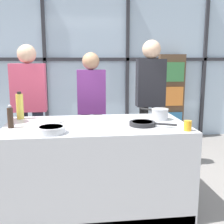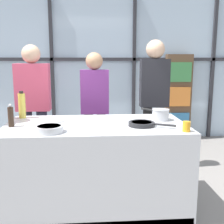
# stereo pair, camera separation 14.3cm
# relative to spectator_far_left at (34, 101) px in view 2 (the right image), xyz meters

# --- Properties ---
(ground_plane) EXTENTS (18.00, 18.00, 0.00)m
(ground_plane) POSITION_rel_spectator_far_left_xyz_m (0.82, -1.01, -0.98)
(ground_plane) COLOR gray
(back_window_wall) EXTENTS (6.40, 0.10, 2.80)m
(back_window_wall) POSITION_rel_spectator_far_left_xyz_m (0.82, 1.61, 0.42)
(back_window_wall) COLOR silver
(back_window_wall) RESTS_ON ground_plane
(bookshelf) EXTENTS (0.49, 0.19, 1.63)m
(bookshelf) POSITION_rel_spectator_far_left_xyz_m (2.42, 1.42, -0.17)
(bookshelf) COLOR brown
(bookshelf) RESTS_ON ground_plane
(demo_island) EXTENTS (1.82, 0.94, 0.90)m
(demo_island) POSITION_rel_spectator_far_left_xyz_m (0.82, -1.01, -0.54)
(demo_island) COLOR silver
(demo_island) RESTS_ON ground_plane
(spectator_far_left) EXTENTS (0.45, 0.24, 1.73)m
(spectator_far_left) POSITION_rel_spectator_far_left_xyz_m (0.00, 0.00, 0.00)
(spectator_far_left) COLOR #232838
(spectator_far_left) RESTS_ON ground_plane
(spectator_center_left) EXTENTS (0.38, 0.23, 1.63)m
(spectator_center_left) POSITION_rel_spectator_far_left_xyz_m (0.82, 0.00, -0.04)
(spectator_center_left) COLOR black
(spectator_center_left) RESTS_ON ground_plane
(spectator_center_right) EXTENTS (0.39, 0.25, 1.80)m
(spectator_center_right) POSITION_rel_spectator_far_left_xyz_m (1.63, 0.00, 0.07)
(spectator_center_right) COLOR black
(spectator_center_right) RESTS_ON ground_plane
(frying_pan) EXTENTS (0.43, 0.28, 0.04)m
(frying_pan) POSITION_rel_spectator_far_left_xyz_m (1.27, -1.14, -0.06)
(frying_pan) COLOR #232326
(frying_pan) RESTS_ON demo_island
(saucepan) EXTENTS (0.28, 0.27, 0.12)m
(saucepan) POSITION_rel_spectator_far_left_xyz_m (1.51, -0.88, -0.02)
(saucepan) COLOR silver
(saucepan) RESTS_ON demo_island
(white_plate) EXTENTS (0.24, 0.24, 0.01)m
(white_plate) POSITION_rel_spectator_far_left_xyz_m (0.36, -0.85, -0.08)
(white_plate) COLOR white
(white_plate) RESTS_ON demo_island
(mixing_bowl) EXTENTS (0.25, 0.25, 0.06)m
(mixing_bowl) POSITION_rel_spectator_far_left_xyz_m (0.40, -1.32, -0.05)
(mixing_bowl) COLOR silver
(mixing_bowl) RESTS_ON demo_island
(oil_bottle) EXTENTS (0.08, 0.08, 0.30)m
(oil_bottle) POSITION_rel_spectator_far_left_xyz_m (0.01, -0.66, 0.06)
(oil_bottle) COLOR #E0CC4C
(oil_bottle) RESTS_ON demo_island
(pepper_grinder) EXTENTS (0.05, 0.05, 0.22)m
(pepper_grinder) POSITION_rel_spectator_far_left_xyz_m (-0.00, -1.07, 0.02)
(pepper_grinder) COLOR #332319
(pepper_grinder) RESTS_ON demo_island
(juice_glass_near) EXTENTS (0.07, 0.07, 0.09)m
(juice_glass_near) POSITION_rel_spectator_far_left_xyz_m (1.63, -1.38, -0.04)
(juice_glass_near) COLOR orange
(juice_glass_near) RESTS_ON demo_island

